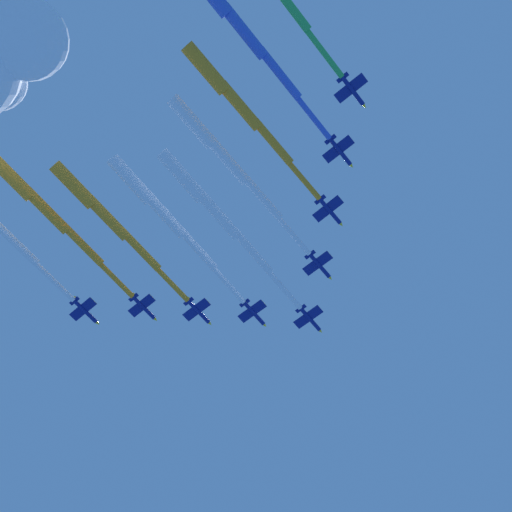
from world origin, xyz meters
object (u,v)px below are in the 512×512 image
Objects in this scene: jet_port_inner at (164,215)px; jet_starboard_inner at (226,159)px; jet_port_outer at (47,211)px; jet_starboard_outer at (243,31)px; jet_lead at (217,214)px; jet_port_mid at (107,218)px; jet_starboard_mid at (239,106)px.

jet_port_inner is 0.99× the size of jet_starboard_inner.
jet_starboard_inner is 49.80m from jet_port_outer.
jet_port_outer reaches higher than jet_starboard_outer.
jet_starboard_inner is 1.00× the size of jet_starboard_outer.
jet_port_outer is (-43.76, -10.57, 3.68)m from jet_lead.
jet_port_inner is 1.01× the size of jet_port_outer.
jet_port_mid is at bearing 141.77° from jet_starboard_outer.
jet_port_outer is (-30.02, -8.22, 1.22)m from jet_port_inner.
jet_port_outer is at bearing 177.47° from jet_starboard_inner.
jet_starboard_inner is at bearing -65.10° from jet_lead.
jet_lead is at bearing 116.65° from jet_starboard_mid.
jet_port_inner reaches higher than jet_starboard_inner.
jet_port_inner is 34.54m from jet_starboard_mid.
jet_starboard_outer reaches higher than jet_starboard_inner.
jet_starboard_inner is at bearing -2.53° from jet_port_outer.
jet_port_outer is 68.65m from jet_starboard_outer.
jet_starboard_inner is 30.91m from jet_starboard_outer.
jet_starboard_outer is at bearing -38.23° from jet_port_mid.
jet_starboard_outer is at bearing -26.65° from jet_port_outer.
jet_starboard_mid is at bearing 107.22° from jet_starboard_outer.
jet_port_mid is 58.62m from jet_starboard_outer.
jet_starboard_inner reaches higher than jet_lead.
jet_port_outer is (-15.31, -5.49, 1.41)m from jet_port_mid.
jet_port_inner is 1.05× the size of jet_starboard_mid.
jet_port_outer reaches higher than jet_port_mid.
jet_starboard_inner is 1.06× the size of jet_port_mid.
jet_starboard_mid reaches higher than jet_lead.
jet_starboard_mid is at bearing -61.55° from jet_starboard_inner.
jet_port_outer is at bearing -166.42° from jet_lead.
jet_lead is 14.14m from jet_starboard_inner.
jet_port_inner is 0.98× the size of jet_starboard_outer.
jet_port_inner is at bearing 10.52° from jet_port_mid.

